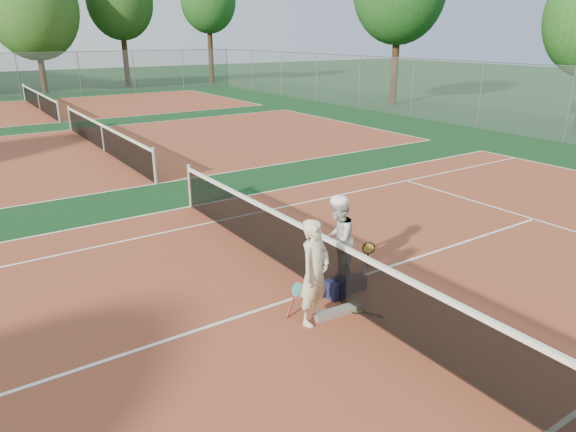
{
  "coord_description": "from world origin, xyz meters",
  "views": [
    {
      "loc": [
        -4.93,
        -6.27,
        4.18
      ],
      "look_at": [
        0.0,
        1.03,
        1.05
      ],
      "focal_mm": 32.0,
      "sensor_mm": 36.0,
      "label": 1
    }
  ],
  "objects": [
    {
      "name": "sports_bag_navy",
      "position": [
        0.08,
        -0.34,
        0.15
      ],
      "size": [
        0.42,
        0.31,
        0.31
      ],
      "primitive_type": "cube",
      "rotation": [
        0.0,
        0.0,
        0.1
      ],
      "color": "black",
      "rests_on": "ground"
    },
    {
      "name": "net_main",
      "position": [
        0.0,
        0.0,
        0.51
      ],
      "size": [
        0.1,
        10.98,
        1.02
      ],
      "primitive_type": null,
      "color": "black",
      "rests_on": "ground"
    },
    {
      "name": "sports_bag_purple",
      "position": [
        0.5,
        -0.33,
        0.13
      ],
      "size": [
        0.36,
        0.29,
        0.25
      ],
      "primitive_type": "cube",
      "rotation": [
        0.0,
        0.0,
        -0.25
      ],
      "color": "black",
      "rests_on": "ground"
    },
    {
      "name": "tree_back_5",
      "position": [
        15.89,
        36.8,
        6.87
      ],
      "size": [
        4.69,
        4.69,
        9.6
      ],
      "color": "#382314",
      "rests_on": "ground"
    },
    {
      "name": "racket_spare",
      "position": [
        0.02,
        -0.88,
        0.01
      ],
      "size": [
        0.51,
        0.66,
        0.03
      ],
      "primitive_type": null,
      "rotation": [
        0.0,
        0.0,
        2.02
      ],
      "color": "black",
      "rests_on": "ground"
    },
    {
      "name": "tree_back_4",
      "position": [
        8.74,
        38.14,
        6.65
      ],
      "size": [
        5.22,
        5.22,
        9.68
      ],
      "color": "#382314",
      "rests_on": "ground"
    },
    {
      "name": "tree_back_3",
      "position": [
        1.98,
        36.61,
        5.93
      ],
      "size": [
        6.3,
        6.3,
        9.56
      ],
      "color": "#382314",
      "rests_on": "ground"
    },
    {
      "name": "player_b",
      "position": [
        0.5,
        0.19,
        0.76
      ],
      "size": [
        0.93,
        0.88,
        1.52
      ],
      "primitive_type": "imported",
      "rotation": [
        0.0,
        0.0,
        3.72
      ],
      "color": "silver",
      "rests_on": "ground"
    },
    {
      "name": "racket_red",
      "position": [
        -0.79,
        -0.39,
        0.26
      ],
      "size": [
        0.41,
        0.36,
        0.52
      ],
      "primitive_type": null,
      "rotation": [
        0.0,
        0.0,
        0.29
      ],
      "color": "maroon",
      "rests_on": "ground"
    },
    {
      "name": "net_cover_canvas",
      "position": [
        -0.3,
        -0.81,
        0.04
      ],
      "size": [
        0.83,
        0.27,
        0.09
      ],
      "primitive_type": "cube",
      "rotation": [
        0.0,
        0.0,
        -0.1
      ],
      "color": "slate",
      "rests_on": "ground"
    },
    {
      "name": "court_far_a",
      "position": [
        0.0,
        13.5,
        0.0
      ],
      "size": [
        23.77,
        10.97,
        0.01
      ],
      "primitive_type": "cube",
      "color": "brown",
      "rests_on": "ground"
    },
    {
      "name": "racket_black_held",
      "position": [
        1.19,
        0.13,
        0.29
      ],
      "size": [
        0.35,
        0.34,
        0.58
      ],
      "primitive_type": null,
      "rotation": [
        0.0,
        0.0,
        4.09
      ],
      "color": "black",
      "rests_on": "ground"
    },
    {
      "name": "player_a",
      "position": [
        -0.73,
        -0.76,
        0.83
      ],
      "size": [
        0.71,
        0.59,
        1.66
      ],
      "primitive_type": "imported",
      "rotation": [
        0.0,
        0.0,
        0.36
      ],
      "color": "beige",
      "rests_on": "ground"
    },
    {
      "name": "net_far_a",
      "position": [
        0.0,
        13.5,
        0.51
      ],
      "size": [
        0.1,
        10.98,
        1.02
      ],
      "primitive_type": null,
      "color": "black",
      "rests_on": "ground"
    },
    {
      "name": "court_main",
      "position": [
        0.0,
        0.0,
        0.0
      ],
      "size": [
        23.77,
        10.97,
        0.01
      ],
      "primitive_type": "cube",
      "color": "brown",
      "rests_on": "ground"
    },
    {
      "name": "fence_back",
      "position": [
        0.0,
        34.0,
        1.5
      ],
      "size": [
        32.0,
        0.06,
        3.0
      ],
      "primitive_type": null,
      "color": "slate",
      "rests_on": "ground"
    },
    {
      "name": "ground",
      "position": [
        0.0,
        0.0,
        0.0
      ],
      "size": [
        130.0,
        130.0,
        0.0
      ],
      "primitive_type": "plane",
      "color": "#0E3316",
      "rests_on": "ground"
    },
    {
      "name": "court_far_b",
      "position": [
        0.0,
        27.0,
        0.0
      ],
      "size": [
        23.77,
        10.97,
        0.01
      ],
      "primitive_type": "cube",
      "color": "brown",
      "rests_on": "ground"
    },
    {
      "name": "water_bottle",
      "position": [
        0.72,
        -0.26,
        0.15
      ],
      "size": [
        0.09,
        0.09,
        0.3
      ],
      "primitive_type": "cylinder",
      "color": "#C9E4FF",
      "rests_on": "ground"
    },
    {
      "name": "fence_right",
      "position": [
        16.0,
        6.75,
        1.5
      ],
      "size": [
        0.06,
        54.5,
        3.0
      ],
      "primitive_type": null,
      "rotation": [
        0.0,
        0.0,
        1.57
      ],
      "color": "slate",
      "rests_on": "ground"
    },
    {
      "name": "net_far_b",
      "position": [
        0.0,
        27.0,
        0.51
      ],
      "size": [
        0.1,
        10.98,
        1.02
      ],
      "primitive_type": null,
      "color": "black",
      "rests_on": "ground"
    }
  ]
}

